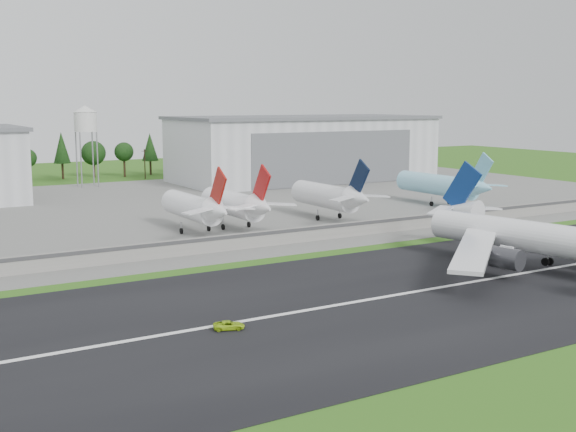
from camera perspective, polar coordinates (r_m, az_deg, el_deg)
ground at (r=112.25m, az=13.13°, el=-7.07°), size 600.00×600.00×0.00m
runway at (r=119.37m, az=9.80°, el=-5.97°), size 320.00×60.00×0.10m
runway_centerline at (r=119.35m, az=9.80°, el=-5.95°), size 220.00×1.00×0.02m
apron at (r=213.56m, az=-9.62°, el=0.64°), size 320.00×150.00×0.10m
blast_fence at (r=155.06m, az=-0.98°, el=-1.71°), size 240.00×0.61×3.50m
hangar_east at (r=285.76m, az=1.22°, el=5.39°), size 102.00×47.00×25.20m
water_tower at (r=271.83m, az=-15.72°, el=7.39°), size 8.40×8.40×29.40m
utility_poles at (r=289.17m, az=-15.33°, el=2.60°), size 230.00×3.00×12.00m
treeline at (r=303.60m, az=-16.08°, el=2.86°), size 320.00×16.00×22.00m
main_airliner at (r=138.60m, az=19.34°, el=-2.21°), size 56.12×58.93×18.17m
ground_vehicle at (r=99.18m, az=-4.69°, el=-8.59°), size 4.69×3.28×1.19m
parked_jet_red_a at (r=169.55m, az=-7.19°, el=0.67°), size 7.36×31.29×16.77m
parked_jet_red_b at (r=174.05m, az=-3.94°, el=0.95°), size 7.36×31.29×16.81m
parked_jet_navy at (r=187.67m, az=3.50°, el=1.57°), size 7.36×31.29×16.93m
parked_jet_skyblue at (r=218.47m, az=12.25°, el=2.42°), size 7.36×37.29×16.91m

